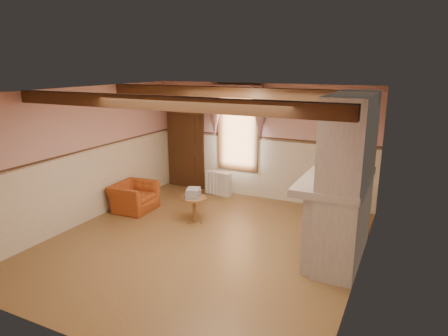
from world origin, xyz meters
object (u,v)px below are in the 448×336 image
at_px(side_table, 194,210).
at_px(bowl, 337,173).
at_px(oil_lamp, 340,165).
at_px(armchair, 134,197).
at_px(radiator, 218,183).
at_px(mantel_clock, 344,162).

distance_m(side_table, bowl, 3.13).
height_order(bowl, oil_lamp, oil_lamp).
relative_size(side_table, bowl, 1.80).
distance_m(armchair, bowl, 4.64).
bearing_deg(armchair, oil_lamp, -92.46).
relative_size(armchair, side_table, 1.74).
distance_m(radiator, mantel_clock, 3.75).
bearing_deg(bowl, side_table, 176.70).
bearing_deg(mantel_clock, oil_lamp, -90.00).
xyz_separation_m(mantel_clock, oil_lamp, (0.00, -0.41, 0.04)).
distance_m(side_table, oil_lamp, 3.16).
relative_size(mantel_clock, oil_lamp, 0.86).
bearing_deg(mantel_clock, radiator, 156.97).
height_order(side_table, bowl, bowl).
bearing_deg(armchair, side_table, -94.04).
distance_m(radiator, oil_lamp, 3.93).
bearing_deg(bowl, mantel_clock, 90.00).
height_order(radiator, bowl, bowl).
bearing_deg(oil_lamp, side_table, -178.87).
bearing_deg(mantel_clock, side_table, -170.77).
distance_m(side_table, mantel_clock, 3.18).
bearing_deg(bowl, armchair, 177.41).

